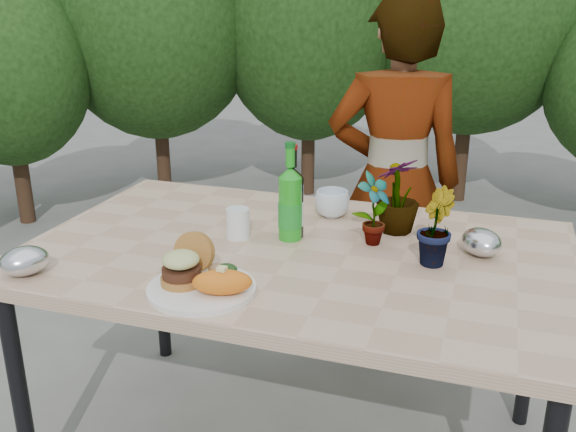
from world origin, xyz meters
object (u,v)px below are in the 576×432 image
(dinner_plate, at_px, (202,289))
(wine_bottle, at_px, (293,204))
(person, at_px, (395,183))
(patio_table, at_px, (296,266))

(dinner_plate, relative_size, wine_bottle, 0.96)
(wine_bottle, relative_size, person, 0.20)
(wine_bottle, height_order, person, person)
(wine_bottle, bearing_deg, patio_table, -50.30)
(person, bearing_deg, wine_bottle, 59.81)
(patio_table, xyz_separation_m, person, (0.16, 0.79, 0.05))
(dinner_plate, relative_size, person, 0.19)
(dinner_plate, distance_m, wine_bottle, 0.46)
(patio_table, distance_m, person, 0.81)
(dinner_plate, height_order, person, person)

